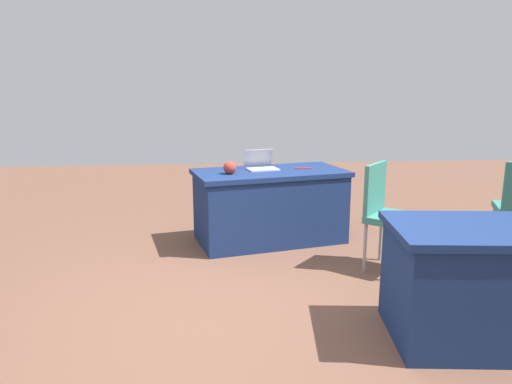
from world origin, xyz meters
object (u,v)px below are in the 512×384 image
at_px(chair_tucked_right, 388,210).
at_px(laptop_silver, 261,166).
at_px(table_foreground, 270,206).
at_px(yarn_ball, 230,168).
at_px(scissors_red, 303,168).

distance_m(chair_tucked_right, laptop_silver, 1.47).
xyz_separation_m(table_foreground, laptop_silver, (0.08, -0.09, 0.42)).
relative_size(chair_tucked_right, yarn_ball, 7.43).
relative_size(table_foreground, yarn_ball, 13.23).
bearing_deg(chair_tucked_right, laptop_silver, -93.81).
bearing_deg(table_foreground, chair_tucked_right, 135.66).
bearing_deg(scissors_red, yarn_ball, -156.29).
bearing_deg(laptop_silver, scissors_red, 166.04).
height_order(table_foreground, scissors_red, scissors_red).
relative_size(table_foreground, chair_tucked_right, 1.78).
bearing_deg(chair_tucked_right, yarn_ball, -78.06).
bearing_deg(laptop_silver, yarn_ball, 23.44).
relative_size(laptop_silver, yarn_ball, 2.88).
distance_m(table_foreground, yarn_ball, 0.64).
bearing_deg(table_foreground, yarn_ball, 21.48).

